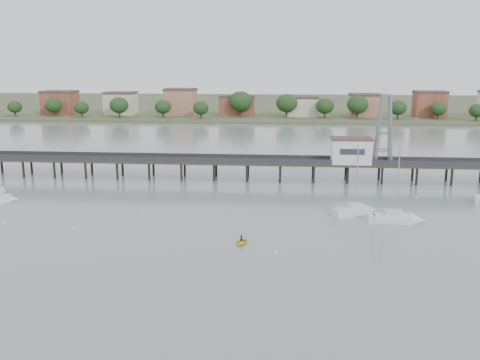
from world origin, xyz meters
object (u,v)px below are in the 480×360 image
at_px(sailboat_c, 359,210).
at_px(sailboat_d, 401,219).
at_px(yellow_dinghy, 241,244).
at_px(lattice_tower, 384,129).
at_px(pier, 231,162).
at_px(sailboat_b, 2,199).

distance_m(sailboat_c, sailboat_d, 7.27).
relative_size(sailboat_d, yellow_dinghy, 4.74).
distance_m(lattice_tower, sailboat_c, 27.65).
bearing_deg(sailboat_c, lattice_tower, 42.99).
xyz_separation_m(pier, sailboat_d, (29.74, -28.54, -3.15)).
bearing_deg(yellow_dinghy, lattice_tower, 66.96).
relative_size(pier, yellow_dinghy, 53.20).
xyz_separation_m(sailboat_d, yellow_dinghy, (-24.20, -12.04, -0.64)).
distance_m(pier, sailboat_d, 41.34).
xyz_separation_m(sailboat_b, sailboat_c, (62.99, -2.32, -0.01)).
height_order(lattice_tower, yellow_dinghy, lattice_tower).
bearing_deg(sailboat_c, sailboat_d, -64.09).
distance_m(pier, sailboat_c, 34.20).
bearing_deg(lattice_tower, yellow_dinghy, -122.61).
distance_m(lattice_tower, yellow_dinghy, 49.44).
xyz_separation_m(lattice_tower, sailboat_d, (-1.76, -28.54, -10.46)).
bearing_deg(sailboat_c, sailboat_b, 148.49).
relative_size(sailboat_c, yellow_dinghy, 4.37).
distance_m(sailboat_c, yellow_dinghy, 24.38).
xyz_separation_m(lattice_tower, sailboat_c, (-7.74, -24.40, -10.45)).
height_order(lattice_tower, sailboat_d, lattice_tower).
bearing_deg(lattice_tower, pier, -180.00).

